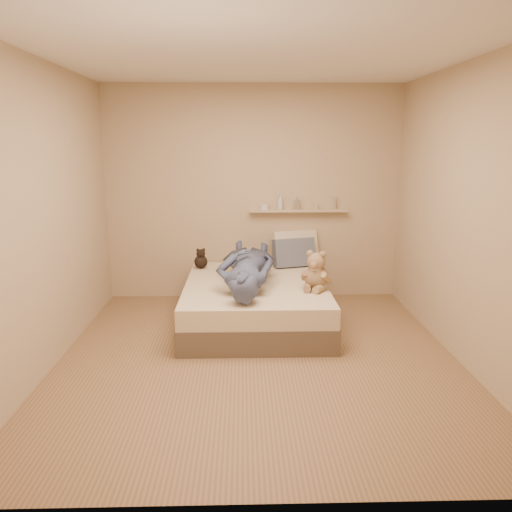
{
  "coord_description": "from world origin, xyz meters",
  "views": [
    {
      "loc": [
        -0.13,
        -4.23,
        1.9
      ],
      "look_at": [
        0.0,
        0.65,
        0.8
      ],
      "focal_mm": 35.0,
      "sensor_mm": 36.0,
      "label": 1
    }
  ],
  "objects_px": {
    "bed": "(255,302)",
    "game_console": "(255,283)",
    "pillow_cream": "(295,248)",
    "wall_shelf": "(298,211)",
    "pillow_grey": "(294,253)",
    "dark_plush": "(201,260)",
    "person": "(247,266)",
    "teddy_bear": "(316,273)"
  },
  "relations": [
    {
      "from": "pillow_cream",
      "to": "wall_shelf",
      "type": "relative_size",
      "value": 0.46
    },
    {
      "from": "game_console",
      "to": "pillow_grey",
      "type": "distance_m",
      "value": 1.31
    },
    {
      "from": "teddy_bear",
      "to": "person",
      "type": "distance_m",
      "value": 0.73
    },
    {
      "from": "dark_plush",
      "to": "person",
      "type": "distance_m",
      "value": 0.88
    },
    {
      "from": "game_console",
      "to": "person",
      "type": "xyz_separation_m",
      "value": [
        -0.07,
        0.45,
        0.06
      ]
    },
    {
      "from": "dark_plush",
      "to": "wall_shelf",
      "type": "relative_size",
      "value": 0.2
    },
    {
      "from": "pillow_cream",
      "to": "pillow_grey",
      "type": "height_order",
      "value": "pillow_cream"
    },
    {
      "from": "bed",
      "to": "game_console",
      "type": "height_order",
      "value": "game_console"
    },
    {
      "from": "pillow_grey",
      "to": "teddy_bear",
      "type": "bearing_deg",
      "value": -82.69
    },
    {
      "from": "teddy_bear",
      "to": "person",
      "type": "height_order",
      "value": "teddy_bear"
    },
    {
      "from": "wall_shelf",
      "to": "game_console",
      "type": "bearing_deg",
      "value": -111.66
    },
    {
      "from": "dark_plush",
      "to": "game_console",
      "type": "bearing_deg",
      "value": -61.78
    },
    {
      "from": "dark_plush",
      "to": "pillow_grey",
      "type": "height_order",
      "value": "pillow_grey"
    },
    {
      "from": "pillow_cream",
      "to": "pillow_grey",
      "type": "distance_m",
      "value": 0.15
    },
    {
      "from": "bed",
      "to": "game_console",
      "type": "relative_size",
      "value": 11.7
    },
    {
      "from": "pillow_cream",
      "to": "dark_plush",
      "type": "bearing_deg",
      "value": -169.65
    },
    {
      "from": "bed",
      "to": "teddy_bear",
      "type": "bearing_deg",
      "value": -25.68
    },
    {
      "from": "person",
      "to": "pillow_grey",
      "type": "bearing_deg",
      "value": -123.35
    },
    {
      "from": "bed",
      "to": "pillow_grey",
      "type": "distance_m",
      "value": 0.93
    },
    {
      "from": "person",
      "to": "wall_shelf",
      "type": "relative_size",
      "value": 1.37
    },
    {
      "from": "pillow_cream",
      "to": "wall_shelf",
      "type": "xyz_separation_m",
      "value": [
        0.04,
        0.08,
        0.45
      ]
    },
    {
      "from": "pillow_grey",
      "to": "wall_shelf",
      "type": "xyz_separation_m",
      "value": [
        0.07,
        0.22,
        0.48
      ]
    },
    {
      "from": "bed",
      "to": "wall_shelf",
      "type": "relative_size",
      "value": 1.58
    },
    {
      "from": "bed",
      "to": "pillow_cream",
      "type": "relative_size",
      "value": 3.45
    },
    {
      "from": "pillow_cream",
      "to": "pillow_grey",
      "type": "xyz_separation_m",
      "value": [
        -0.03,
        -0.14,
        -0.03
      ]
    },
    {
      "from": "person",
      "to": "pillow_cream",
      "type": "bearing_deg",
      "value": -120.05
    },
    {
      "from": "dark_plush",
      "to": "pillow_grey",
      "type": "distance_m",
      "value": 1.12
    },
    {
      "from": "teddy_bear",
      "to": "pillow_grey",
      "type": "bearing_deg",
      "value": 97.31
    },
    {
      "from": "bed",
      "to": "teddy_bear",
      "type": "xyz_separation_m",
      "value": [
        0.61,
        -0.29,
        0.39
      ]
    },
    {
      "from": "bed",
      "to": "wall_shelf",
      "type": "xyz_separation_m",
      "value": [
        0.55,
        0.91,
        0.88
      ]
    },
    {
      "from": "dark_plush",
      "to": "pillow_cream",
      "type": "distance_m",
      "value": 1.16
    },
    {
      "from": "bed",
      "to": "pillow_grey",
      "type": "height_order",
      "value": "pillow_grey"
    },
    {
      "from": "pillow_grey",
      "to": "wall_shelf",
      "type": "distance_m",
      "value": 0.53
    },
    {
      "from": "wall_shelf",
      "to": "dark_plush",
      "type": "bearing_deg",
      "value": -166.33
    },
    {
      "from": "teddy_bear",
      "to": "pillow_grey",
      "type": "height_order",
      "value": "teddy_bear"
    },
    {
      "from": "bed",
      "to": "game_console",
      "type": "distance_m",
      "value": 0.64
    },
    {
      "from": "bed",
      "to": "pillow_grey",
      "type": "bearing_deg",
      "value": 55.11
    },
    {
      "from": "bed",
      "to": "pillow_cream",
      "type": "distance_m",
      "value": 1.06
    },
    {
      "from": "pillow_grey",
      "to": "person",
      "type": "relative_size",
      "value": 0.31
    },
    {
      "from": "game_console",
      "to": "wall_shelf",
      "type": "bearing_deg",
      "value": 68.34
    },
    {
      "from": "game_console",
      "to": "wall_shelf",
      "type": "height_order",
      "value": "wall_shelf"
    },
    {
      "from": "teddy_bear",
      "to": "person",
      "type": "bearing_deg",
      "value": 162.25
    }
  ]
}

